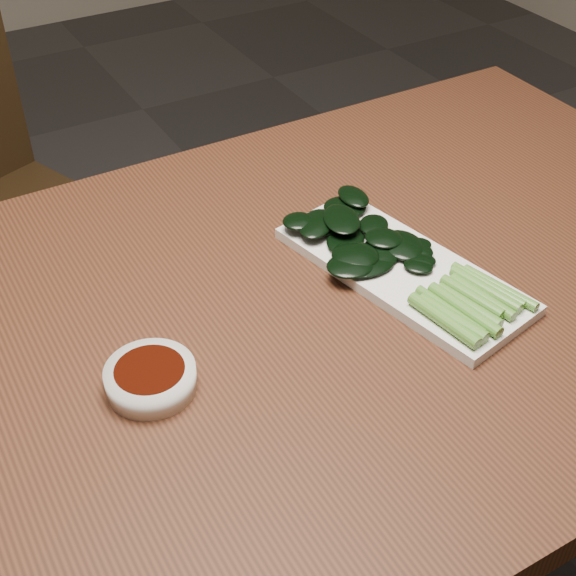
{
  "coord_description": "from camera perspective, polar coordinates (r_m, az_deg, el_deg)",
  "views": [
    {
      "loc": [
        -0.34,
        -0.63,
        1.37
      ],
      "look_at": [
        0.04,
        0.02,
        0.76
      ],
      "focal_mm": 50.0,
      "sensor_mm": 36.0,
      "label": 1
    }
  ],
  "objects": [
    {
      "name": "table",
      "position": [
        0.99,
        -1.24,
        -4.93
      ],
      "size": [
        1.4,
        0.8,
        0.75
      ],
      "color": "#462414",
      "rests_on": "ground"
    },
    {
      "name": "sauce_bowl",
      "position": [
        0.86,
        -9.74,
        -6.32
      ],
      "size": [
        0.1,
        0.1,
        0.03
      ],
      "color": "white",
      "rests_on": "table"
    },
    {
      "name": "serving_plate",
      "position": [
        1.01,
        8.14,
        1.29
      ],
      "size": [
        0.2,
        0.35,
        0.01
      ],
      "rotation": [
        0.0,
        0.0,
        0.2
      ],
      "color": "white",
      "rests_on": "table"
    },
    {
      "name": "gai_lan",
      "position": [
        1.0,
        7.33,
        2.27
      ],
      "size": [
        0.18,
        0.34,
        0.02
      ],
      "color": "#579332",
      "rests_on": "serving_plate"
    }
  ]
}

